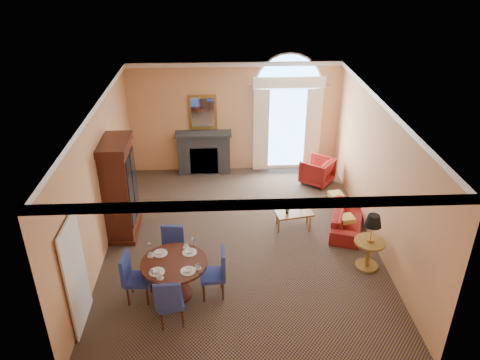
{
  "coord_description": "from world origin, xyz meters",
  "views": [
    {
      "loc": [
        -0.45,
        -8.86,
        6.2
      ],
      "look_at": [
        0.0,
        0.5,
        1.3
      ],
      "focal_mm": 35.0,
      "sensor_mm": 36.0,
      "label": 1
    }
  ],
  "objects_px": {
    "armchair": "(317,171)",
    "side_table": "(371,236)",
    "dining_table": "(175,271)",
    "armoire": "(120,190)",
    "coffee_table": "(293,213)",
    "sofa": "(348,219)"
  },
  "relations": [
    {
      "from": "dining_table",
      "to": "armchair",
      "type": "bearing_deg",
      "value": 51.22
    },
    {
      "from": "dining_table",
      "to": "coffee_table",
      "type": "bearing_deg",
      "value": 40.65
    },
    {
      "from": "armoire",
      "to": "coffee_table",
      "type": "relative_size",
      "value": 2.47
    },
    {
      "from": "armchair",
      "to": "coffee_table",
      "type": "relative_size",
      "value": 0.85
    },
    {
      "from": "armoire",
      "to": "armchair",
      "type": "bearing_deg",
      "value": 24.17
    },
    {
      "from": "armchair",
      "to": "side_table",
      "type": "distance_m",
      "value": 3.84
    },
    {
      "from": "dining_table",
      "to": "armchair",
      "type": "height_order",
      "value": "dining_table"
    },
    {
      "from": "dining_table",
      "to": "side_table",
      "type": "bearing_deg",
      "value": 10.02
    },
    {
      "from": "coffee_table",
      "to": "armchair",
      "type": "bearing_deg",
      "value": 54.53
    },
    {
      "from": "armoire",
      "to": "coffee_table",
      "type": "distance_m",
      "value": 4.03
    },
    {
      "from": "dining_table",
      "to": "armchair",
      "type": "distance_m",
      "value": 5.78
    },
    {
      "from": "armoire",
      "to": "dining_table",
      "type": "relative_size",
      "value": 1.85
    },
    {
      "from": "armchair",
      "to": "dining_table",
      "type": "bearing_deg",
      "value": -1.6
    },
    {
      "from": "dining_table",
      "to": "armoire",
      "type": "bearing_deg",
      "value": 121.23
    },
    {
      "from": "sofa",
      "to": "armchair",
      "type": "height_order",
      "value": "armchair"
    },
    {
      "from": "armchair",
      "to": "side_table",
      "type": "bearing_deg",
      "value": 42.19
    },
    {
      "from": "armchair",
      "to": "side_table",
      "type": "xyz_separation_m",
      "value": [
        0.33,
        -3.8,
        0.41
      ]
    },
    {
      "from": "dining_table",
      "to": "side_table",
      "type": "distance_m",
      "value": 4.01
    },
    {
      "from": "sofa",
      "to": "dining_table",
      "type": "bearing_deg",
      "value": 137.81
    },
    {
      "from": "side_table",
      "to": "armchair",
      "type": "bearing_deg",
      "value": 95.02
    },
    {
      "from": "dining_table",
      "to": "sofa",
      "type": "bearing_deg",
      "value": 29.2
    },
    {
      "from": "dining_table",
      "to": "side_table",
      "type": "relative_size",
      "value": 1.01
    }
  ]
}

